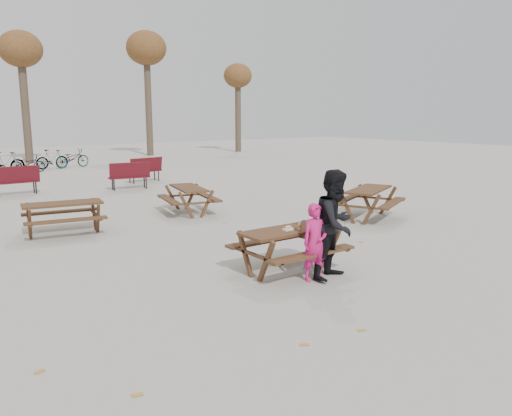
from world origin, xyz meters
TOP-DOWN VIEW (x-y plane):
  - ground at (0.00, 0.00)m, footprint 80.00×80.00m
  - main_picnic_table at (0.00, 0.00)m, footprint 1.80×1.45m
  - food_tray at (-0.09, -0.07)m, footprint 0.18×0.11m
  - bread_roll at (-0.09, -0.07)m, footprint 0.14×0.06m
  - soda_bottle at (0.12, -0.14)m, footprint 0.07×0.07m
  - child at (0.02, -0.65)m, footprint 0.54×0.43m
  - adult at (0.40, -0.73)m, footprint 1.08×0.94m
  - picnic_table_east at (4.69, 2.27)m, footprint 2.37×2.18m
  - picnic_table_north at (-2.44, 5.26)m, footprint 1.96×1.67m
  - picnic_table_far at (1.16, 5.78)m, footprint 1.75×2.01m
  - park_bench_row at (-1.10, 11.90)m, footprint 11.38×2.33m
  - bicycle_row at (-1.04, 19.91)m, footprint 8.92×2.33m
  - tree_row at (0.90, 25.15)m, footprint 32.17×3.52m
  - fallen_leaves at (0.50, 2.50)m, footprint 11.00×11.00m

SIDE VIEW (x-z plane):
  - ground at x=0.00m, z-range 0.00..0.00m
  - fallen_leaves at x=0.50m, z-range 0.00..0.01m
  - picnic_table_far at x=1.16m, z-range 0.00..0.75m
  - picnic_table_north at x=-2.44m, z-range 0.00..0.76m
  - picnic_table_east at x=4.69m, z-range 0.00..0.82m
  - bicycle_row at x=-1.04m, z-range -0.06..1.01m
  - park_bench_row at x=-1.10m, z-range 0.00..1.03m
  - main_picnic_table at x=0.00m, z-range 0.20..0.97m
  - child at x=0.02m, z-range 0.00..1.32m
  - food_tray at x=-0.09m, z-range 0.78..0.81m
  - bread_roll at x=-0.09m, z-range 0.81..0.86m
  - soda_bottle at x=0.12m, z-range 0.76..0.93m
  - adult at x=0.40m, z-range 0.00..1.87m
  - tree_row at x=0.90m, z-range 2.06..10.32m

